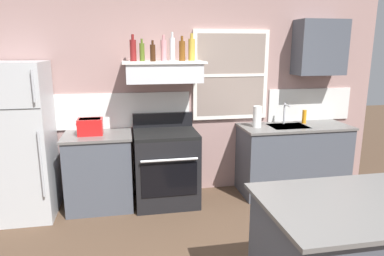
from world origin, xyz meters
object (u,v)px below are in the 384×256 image
at_px(bottle_red_label_wine, 133,50).
at_px(bottle_rose_pink, 164,50).
at_px(bottle_clear_tall, 172,49).
at_px(paper_towel_roll, 257,117).
at_px(bottle_olive_oil_square, 142,52).
at_px(toaster, 90,126).
at_px(bottle_brown_stout, 153,53).
at_px(stove_range, 166,167).
at_px(refrigerator, 19,142).
at_px(dish_soap_bottle, 304,117).
at_px(bottle_amber_wine, 182,51).
at_px(bottle_champagne_gold_foil, 192,49).

bearing_deg(bottle_red_label_wine, bottle_rose_pink, -10.66).
relative_size(bottle_clear_tall, paper_towel_roll, 1.24).
xyz_separation_m(bottle_red_label_wine, bottle_olive_oil_square, (0.10, 0.00, -0.02)).
xyz_separation_m(bottle_red_label_wine, bottle_clear_tall, (0.46, 0.03, 0.01)).
height_order(toaster, bottle_brown_stout, bottle_brown_stout).
bearing_deg(stove_range, bottle_brown_stout, 162.33).
bearing_deg(bottle_rose_pink, bottle_clear_tall, 38.68).
distance_m(bottle_red_label_wine, bottle_brown_stout, 0.24).
relative_size(refrigerator, bottle_brown_stout, 7.41).
xyz_separation_m(toaster, bottle_brown_stout, (0.75, 0.01, 0.84)).
relative_size(bottle_olive_oil_square, bottle_rose_pink, 0.86).
bearing_deg(bottle_olive_oil_square, paper_towel_roll, -3.94).
bearing_deg(bottle_red_label_wine, bottle_brown_stout, -22.50).
xyz_separation_m(bottle_red_label_wine, dish_soap_bottle, (2.23, 0.01, -0.87)).
bearing_deg(bottle_red_label_wine, bottle_amber_wine, -3.32).
bearing_deg(bottle_champagne_gold_foil, bottle_brown_stout, -166.54).
bearing_deg(bottle_clear_tall, bottle_brown_stout, -154.31).
bearing_deg(bottle_clear_tall, paper_towel_roll, -6.46).
bearing_deg(dish_soap_bottle, bottle_brown_stout, -177.22).
height_order(bottle_red_label_wine, bottle_clear_tall, bottle_clear_tall).
bearing_deg(bottle_olive_oil_square, bottle_rose_pink, -15.75).
bearing_deg(paper_towel_roll, bottle_olive_oil_square, 176.06).
bearing_deg(paper_towel_roll, dish_soap_bottle, 8.08).
relative_size(toaster, bottle_rose_pink, 0.99).
relative_size(bottle_red_label_wine, bottle_champagne_gold_foil, 0.95).
bearing_deg(bottle_rose_pink, bottle_amber_wine, 8.37).
distance_m(paper_towel_roll, dish_soap_bottle, 0.71).
distance_m(bottle_red_label_wine, bottle_rose_pink, 0.36).
bearing_deg(bottle_clear_tall, refrigerator, -174.18).
bearing_deg(toaster, bottle_olive_oil_square, 9.82).
relative_size(toaster, bottle_amber_wine, 1.03).
distance_m(stove_range, bottle_brown_stout, 1.39).
xyz_separation_m(bottle_rose_pink, bottle_champagne_gold_foil, (0.35, 0.09, 0.01)).
height_order(bottle_amber_wine, bottle_champagne_gold_foil, bottle_champagne_gold_foil).
distance_m(bottle_olive_oil_square, bottle_champagne_gold_foil, 0.60).
bearing_deg(bottle_champagne_gold_foil, bottle_amber_wine, -156.05).
bearing_deg(stove_range, toaster, 178.28).
relative_size(stove_range, bottle_olive_oil_square, 4.25).
height_order(bottle_champagne_gold_foil, dish_soap_bottle, bottle_champagne_gold_foil).
relative_size(bottle_red_label_wine, bottle_olive_oil_square, 1.19).
relative_size(stove_range, bottle_amber_wine, 3.76).
relative_size(refrigerator, bottle_rose_pink, 5.88).
distance_m(bottle_red_label_wine, bottle_champagne_gold_foil, 0.70).
relative_size(bottle_brown_stout, bottle_clear_tall, 0.71).
distance_m(bottle_olive_oil_square, bottle_rose_pink, 0.26).
bearing_deg(bottle_rose_pink, paper_towel_roll, -1.37).
height_order(bottle_red_label_wine, bottle_champagne_gold_foil, bottle_champagne_gold_foil).
bearing_deg(dish_soap_bottle, bottle_red_label_wine, -179.84).
relative_size(bottle_olive_oil_square, dish_soap_bottle, 1.42).
height_order(refrigerator, bottle_olive_oil_square, bottle_olive_oil_square).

